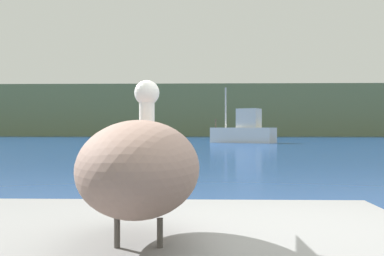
% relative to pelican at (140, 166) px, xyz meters
% --- Properties ---
extents(hillside_backdrop, '(140.00, 11.52, 7.06)m').
position_rel_pelican_xyz_m(hillside_backdrop, '(0.98, 66.36, 2.53)').
color(hillside_backdrop, '#6B7A51').
rests_on(hillside_backdrop, ground).
extents(pelican, '(0.64, 1.50, 0.86)m').
position_rel_pelican_xyz_m(pelican, '(0.00, 0.00, 0.00)').
color(pelican, '#8A6D61').
rests_on(pelican, pier_dock).
extents(fishing_boat_white, '(5.20, 3.79, 4.41)m').
position_rel_pelican_xyz_m(fishing_boat_white, '(3.29, 34.94, -0.07)').
color(fishing_boat_white, white).
rests_on(fishing_boat_white, ground).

